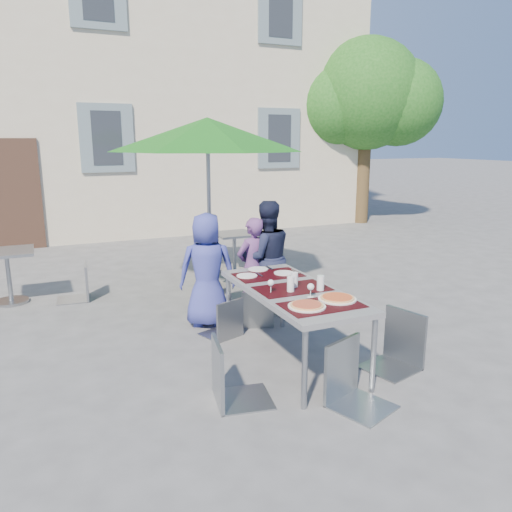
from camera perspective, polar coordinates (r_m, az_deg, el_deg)
name	(u,v)px	position (r m, az deg, el deg)	size (l,w,h in m)	color
ground	(247,403)	(4.39, -1.00, -16.42)	(90.00, 90.00, 0.00)	#4E4E51
building	(79,37)	(15.32, -19.56, 22.51)	(13.60, 8.20, 11.10)	#BEB299
tree	(367,96)	(13.70, 12.60, 17.37)	(3.60, 3.00, 4.70)	#4C3A20
dining_table	(292,294)	(4.89, 4.17, -4.36)	(0.80, 1.85, 0.76)	#4E4F54
pizza_near_left	(307,305)	(4.35, 5.83, -5.65)	(0.33, 0.33, 0.03)	white
pizza_near_right	(337,298)	(4.58, 9.27, -4.77)	(0.35, 0.35, 0.03)	white
glassware	(300,283)	(4.79, 5.00, -3.10)	(0.53, 0.41, 0.15)	silver
place_settings	(263,272)	(5.41, 0.86, -1.90)	(0.67, 0.48, 0.01)	white
child_0	(207,270)	(5.87, -5.61, -1.60)	(0.66, 0.43, 1.36)	#363D96
child_1	(253,267)	(6.18, -0.38, -1.30)	(0.46, 0.30, 1.25)	#613872
child_2	(266,258)	(6.28, 1.15, -0.18)	(0.70, 0.40, 1.44)	#191D37
chair_0	(224,295)	(5.53, -3.62, -4.52)	(0.48, 0.48, 0.84)	gray
chair_1	(257,286)	(5.86, 0.13, -3.47)	(0.48, 0.48, 0.84)	gray
chair_2	(307,276)	(6.13, 5.85, -2.34)	(0.54, 0.54, 0.92)	gray
chair_3	(230,334)	(4.14, -2.97, -8.88)	(0.54, 0.53, 1.04)	#90969B
chair_4	(400,306)	(4.98, 16.17, -5.54)	(0.57, 0.56, 1.04)	gray
chair_5	(354,336)	(4.20, 11.15, -8.92)	(0.59, 0.59, 1.03)	#90979B
patio_umbrella	(208,136)	(7.00, -5.56, 13.52)	(2.68, 2.68, 2.46)	#929499
cafe_table_0	(8,268)	(7.47, -26.50, -1.24)	(0.68, 0.68, 0.73)	#929499
bg_chair_r_0	(77,261)	(7.25, -19.73, -0.50)	(0.46, 0.46, 0.95)	gray
cafe_table_1	(234,247)	(8.29, -2.48, 1.00)	(0.62, 0.62, 0.67)	#929499
bg_chair_l_1	(219,233)	(8.55, -4.23, 2.60)	(0.58, 0.57, 1.03)	gray
bg_chair_r_1	(272,230)	(9.15, 1.80, 2.99)	(0.54, 0.53, 0.95)	gray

